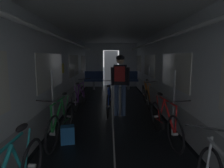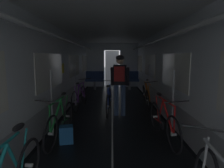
% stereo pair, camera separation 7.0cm
% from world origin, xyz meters
% --- Properties ---
extents(train_car_shell, '(3.14, 12.34, 2.57)m').
position_xyz_m(train_car_shell, '(-0.00, 3.60, 1.70)').
color(train_car_shell, black).
rests_on(train_car_shell, ground).
extents(bench_seat_far_left, '(0.98, 0.51, 0.95)m').
position_xyz_m(bench_seat_far_left, '(-0.90, 8.07, 0.57)').
color(bench_seat_far_left, gray).
rests_on(bench_seat_far_left, ground).
extents(bench_seat_far_right, '(0.98, 0.51, 0.95)m').
position_xyz_m(bench_seat_far_right, '(0.90, 8.07, 0.57)').
color(bench_seat_far_right, gray).
rests_on(bench_seat_far_right, ground).
extents(bicycle_green, '(0.44, 1.69, 0.95)m').
position_xyz_m(bicycle_green, '(-1.05, 1.90, 0.38)').
color(bicycle_green, black).
rests_on(bicycle_green, ground).
extents(bicycle_purple, '(0.46, 1.69, 0.95)m').
position_xyz_m(bicycle_purple, '(-1.06, 4.30, 0.38)').
color(bicycle_purple, black).
rests_on(bicycle_purple, ground).
extents(bicycle_orange, '(0.44, 1.69, 0.96)m').
position_xyz_m(bicycle_orange, '(1.16, 4.54, 0.38)').
color(bicycle_orange, black).
rests_on(bicycle_orange, ground).
extents(bicycle_red, '(0.44, 1.69, 0.94)m').
position_xyz_m(bicycle_red, '(1.02, 1.86, 0.38)').
color(bicycle_red, black).
rests_on(bicycle_red, ground).
extents(person_cyclist_aisle, '(0.55, 0.42, 1.73)m').
position_xyz_m(person_cyclist_aisle, '(0.21, 3.51, 1.07)').
color(person_cyclist_aisle, '#384C75').
rests_on(person_cyclist_aisle, ground).
extents(bicycle_blue_in_aisle, '(0.44, 1.69, 0.93)m').
position_xyz_m(bicycle_blue_in_aisle, '(-0.10, 3.77, 0.38)').
color(bicycle_blue_in_aisle, black).
rests_on(bicycle_blue_in_aisle, ground).
extents(backpack_on_floor, '(0.30, 0.25, 0.34)m').
position_xyz_m(backpack_on_floor, '(-0.90, 1.75, 0.17)').
color(backpack_on_floor, '#1E5693').
rests_on(backpack_on_floor, ground).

